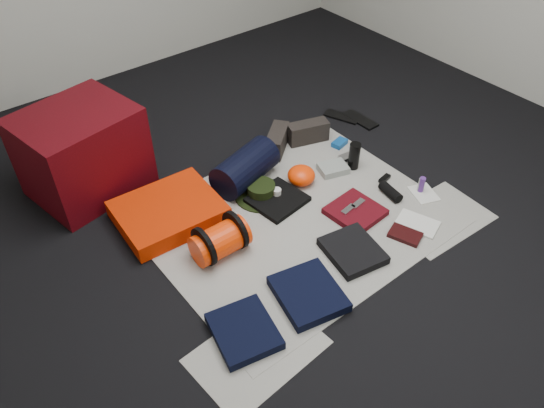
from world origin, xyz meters
TOP-DOWN VIEW (x-y plane):
  - floor at (0.00, 0.00)m, footprint 4.50×4.50m
  - newspaper_mat at (0.00, 0.00)m, footprint 1.60×1.30m
  - newspaper_sheet_front_left at (-0.70, -0.55)m, footprint 0.61×0.44m
  - newspaper_sheet_front_right at (0.65, -0.50)m, footprint 0.60×0.43m
  - red_cabinet at (-0.79, 1.01)m, footprint 0.71×0.62m
  - sleeping_pad at (-0.56, 0.46)m, footprint 0.59×0.50m
  - stuff_sack at (-0.48, 0.06)m, footprint 0.30×0.18m
  - sack_strap_left at (-0.58, 0.06)m, footprint 0.02×0.22m
  - sack_strap_right at (-0.38, 0.06)m, footprint 0.03×0.22m
  - navy_duffel at (-0.02, 0.45)m, footprint 0.47×0.33m
  - boonie_brim at (-0.03, 0.29)m, footprint 0.41×0.41m
  - boonie_crown at (-0.03, 0.29)m, footprint 0.17×0.17m
  - hiking_boot_left at (0.34, 0.60)m, footprint 0.28×0.26m
  - hiking_boot_right at (0.57, 0.55)m, footprint 0.30×0.18m
  - flip_flop_left at (0.97, 0.62)m, footprint 0.18×0.27m
  - flip_flop_right at (1.04, 0.51)m, footprint 0.10×0.28m
  - trousers_navy_a at (-0.69, -0.44)m, footprint 0.33×0.36m
  - trousers_navy_b at (-0.32, -0.46)m, footprint 0.36×0.40m
  - trousers_charcoal at (0.06, -0.39)m, footprint 0.32×0.35m
  - black_tshirt at (0.01, 0.19)m, footprint 0.33×0.31m
  - red_shirt at (0.30, -0.18)m, footprint 0.30×0.30m
  - orange_stuff_sack at (0.24, 0.23)m, footprint 0.21×0.21m
  - first_aid_pouch at (0.47, 0.19)m, footprint 0.21×0.18m
  - water_bottle at (0.60, 0.14)m, footprint 0.09×0.09m
  - speaker at (0.58, -0.19)m, footprint 0.08×0.17m
  - compact_camera at (0.62, 0.22)m, footprint 0.11×0.07m
  - cyan_case at (0.70, 0.37)m, footprint 0.12×0.09m
  - toiletry_purple at (0.75, -0.28)m, footprint 0.04×0.04m
  - toiletry_clear at (0.75, -0.28)m, footprint 0.04×0.04m
  - paperback_book at (0.38, -0.48)m, footprint 0.17×0.20m
  - map_booklet at (0.51, -0.46)m, footprint 0.22×0.27m
  - map_printout at (0.75, -0.31)m, footprint 0.19×0.21m
  - sunglasses at (0.66, -0.07)m, footprint 0.09×0.05m
  - key_cluster at (-0.72, -0.54)m, footprint 0.08×0.08m
  - tape_roll at (0.03, 0.22)m, footprint 0.05×0.05m
  - energy_bar_a at (0.26, -0.16)m, footprint 0.10×0.05m
  - energy_bar_b at (0.34, -0.16)m, footprint 0.10×0.05m

SIDE VIEW (x-z plane):
  - floor at x=0.00m, z-range -0.02..0.00m
  - newspaper_sheet_front_left at x=-0.70m, z-range 0.00..0.00m
  - newspaper_sheet_front_right at x=0.65m, z-range 0.00..0.00m
  - newspaper_mat at x=0.00m, z-range 0.00..0.01m
  - flip_flop_left at x=0.97m, z-range 0.00..0.01m
  - flip_flop_right at x=1.04m, z-range 0.00..0.02m
  - map_printout at x=0.75m, z-range 0.01..0.01m
  - boonie_brim at x=-0.03m, z-range 0.01..0.01m
  - map_booklet at x=0.51m, z-range 0.01..0.02m
  - key_cluster at x=-0.72m, z-range 0.01..0.02m
  - sunglasses at x=0.66m, z-range 0.01..0.03m
  - paperback_book at x=0.38m, z-range 0.01..0.03m
  - black_tshirt at x=0.01m, z-range 0.01..0.04m
  - cyan_case at x=0.70m, z-range 0.01..0.04m
  - red_shirt at x=0.30m, z-range 0.01..0.04m
  - compact_camera at x=0.62m, z-range 0.01..0.05m
  - first_aid_pouch at x=0.47m, z-range 0.01..0.05m
  - trousers_charcoal at x=0.06m, z-range 0.01..0.05m
  - trousers_navy_a at x=-0.69m, z-range 0.01..0.05m
  - trousers_navy_b at x=-0.32m, z-range 0.01..0.06m
  - speaker at x=0.58m, z-range 0.01..0.07m
  - energy_bar_a at x=0.26m, z-range 0.04..0.06m
  - energy_bar_b at x=0.34m, z-range 0.04..0.06m
  - boonie_crown at x=-0.03m, z-range 0.01..0.09m
  - toiletry_clear at x=0.75m, z-range 0.01..0.10m
  - tape_roll at x=0.03m, z-range 0.04..0.07m
  - sleeping_pad at x=-0.56m, z-range 0.01..0.11m
  - toiletry_purple at x=0.75m, z-range 0.01..0.11m
  - orange_stuff_sack at x=0.24m, z-range 0.01..0.12m
  - hiking_boot_right at x=0.57m, z-range 0.01..0.14m
  - hiking_boot_left at x=0.34m, z-range 0.01..0.15m
  - stuff_sack at x=-0.48m, z-range 0.01..0.18m
  - water_bottle at x=0.60m, z-range 0.01..0.18m
  - sack_strap_left at x=-0.58m, z-range 0.01..0.22m
  - sack_strap_right at x=-0.38m, z-range 0.01..0.22m
  - navy_duffel at x=-0.02m, z-range 0.01..0.23m
  - red_cabinet at x=-0.79m, z-range 0.00..0.52m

